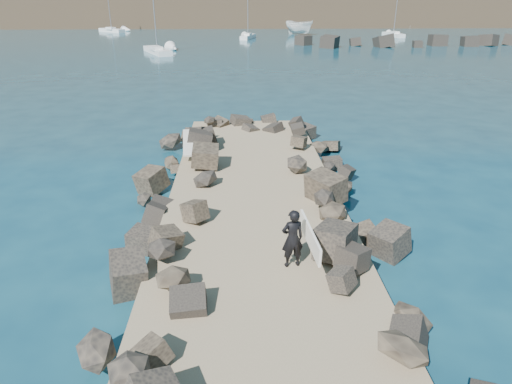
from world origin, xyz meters
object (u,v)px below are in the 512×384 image
surfer_with_board (295,238)px  sailboat_f (407,26)px  boat_imported (299,27)px  surfboard_resting (190,145)px

surfer_with_board → sailboat_f: (36.71, 96.51, -1.07)m
boat_imported → surfer_with_board: size_ratio=3.35×
boat_imported → surfboard_resting: bearing=-137.2°
surfboard_resting → boat_imported: size_ratio=0.35×
boat_imported → surfer_with_board: boat_imported is taller
sailboat_f → surfboard_resting: bearing=-114.7°
surfboard_resting → boat_imported: bearing=73.5°
surfboard_resting → surfer_with_board: surfer_with_board is taller
boat_imported → surfer_with_board: 79.98m
surfboard_resting → sailboat_f: 96.21m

